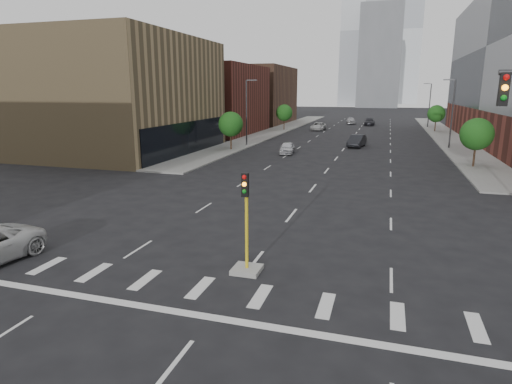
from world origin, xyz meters
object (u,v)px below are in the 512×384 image
at_px(median_traffic_signal, 247,251).
at_px(car_far_left, 318,126).
at_px(car_near_left, 287,148).
at_px(car_distant, 351,121).
at_px(car_mid_right, 357,141).
at_px(car_deep_right, 369,122).

distance_m(median_traffic_signal, car_far_left, 68.52).
relative_size(car_near_left, car_distant, 0.92).
bearing_deg(car_far_left, car_near_left, -87.67).
relative_size(median_traffic_signal, car_far_left, 0.81).
bearing_deg(car_near_left, car_far_left, 85.33).
distance_m(median_traffic_signal, car_mid_right, 44.33).
distance_m(car_near_left, car_deep_right, 48.66).
bearing_deg(car_deep_right, median_traffic_signal, -90.67).
relative_size(median_traffic_signal, car_distant, 0.95).
xyz_separation_m(median_traffic_signal, car_distant, (-2.83, 86.17, -0.19)).
bearing_deg(car_far_left, car_deep_right, 59.25).
xyz_separation_m(median_traffic_signal, car_deep_right, (1.50, 83.25, -0.20)).
xyz_separation_m(car_mid_right, car_far_left, (-9.07, 23.79, -0.07)).
bearing_deg(median_traffic_signal, car_deep_right, 88.97).
xyz_separation_m(car_far_left, car_distant, (4.74, 18.07, 0.03)).
bearing_deg(car_deep_right, car_far_left, -120.54).
height_order(car_near_left, car_deep_right, car_deep_right).
height_order(car_near_left, car_mid_right, car_mid_right).
height_order(car_far_left, car_distant, car_distant).
distance_m(car_mid_right, car_deep_right, 38.94).
relative_size(car_mid_right, car_distant, 1.10).
distance_m(car_near_left, car_distant, 51.08).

